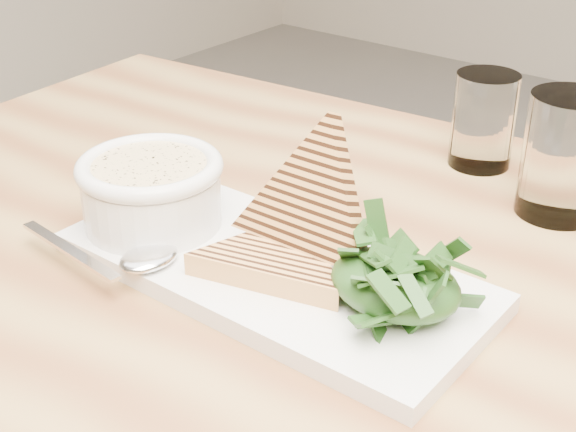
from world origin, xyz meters
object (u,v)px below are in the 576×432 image
Objects in this scene: platter at (273,271)px; glass_near at (483,120)px; table_top at (331,299)px; soup_bowl at (152,199)px; glass_far at (564,156)px.

platter is 0.31m from glass_near.
glass_near is at bearing 84.66° from platter.
glass_near is at bearing 91.57° from table_top.
table_top is 11.31× the size of glass_near.
soup_bowl is (-0.12, -0.01, 0.03)m from platter.
soup_bowl is at bearing -134.01° from glass_far.
soup_bowl is at bearing -115.24° from glass_near.
glass_far reaches higher than platter.
glass_near is at bearing 64.76° from soup_bowl.
glass_far is at bearing -27.59° from glass_near.
glass_far reaches higher than soup_bowl.
glass_far is at bearing 66.23° from table_top.
soup_bowl reaches higher than table_top.
platter reaches higher than table_top.
table_top is at bearing 15.34° from soup_bowl.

